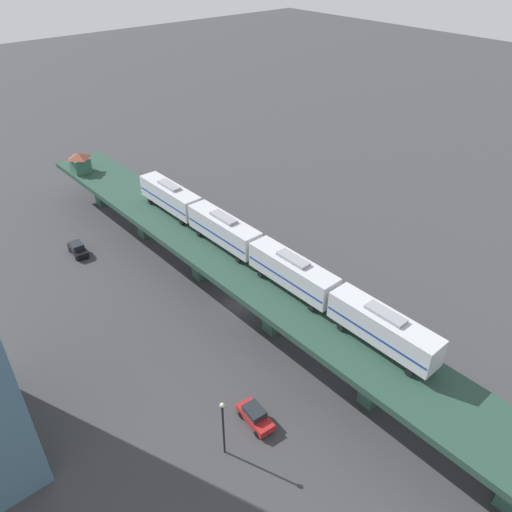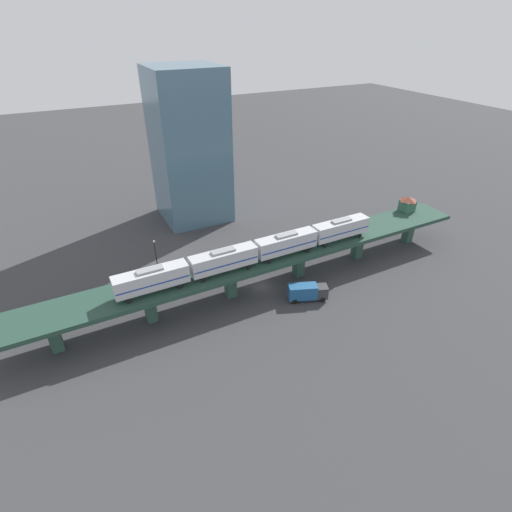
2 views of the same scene
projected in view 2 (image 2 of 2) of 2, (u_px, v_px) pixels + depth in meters
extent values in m
plane|color=#38383A|center=(261.00, 286.00, 77.71)|extent=(400.00, 400.00, 0.00)
cube|color=#244135|center=(262.00, 259.00, 74.46)|extent=(9.85, 92.12, 0.80)
cube|color=#2D5142|center=(409.00, 230.00, 91.55)|extent=(1.83, 1.83, 5.88)
cube|color=#2D5142|center=(358.00, 245.00, 85.57)|extent=(1.83, 1.83, 5.88)
cube|color=#2D5142|center=(299.00, 263.00, 79.58)|extent=(1.83, 1.83, 5.88)
cube|color=#2D5142|center=(230.00, 283.00, 73.60)|extent=(1.83, 1.83, 5.88)
cube|color=#2D5142|center=(150.00, 307.00, 67.61)|extent=(1.83, 1.83, 5.88)
cube|color=#2D5142|center=(54.00, 335.00, 61.62)|extent=(1.83, 1.83, 5.88)
cube|color=silver|center=(341.00, 228.00, 78.66)|extent=(2.99, 12.04, 3.10)
cube|color=navy|center=(340.00, 230.00, 78.81)|extent=(3.03, 11.80, 0.24)
cube|color=gray|center=(342.00, 220.00, 77.76)|extent=(1.47, 4.22, 0.36)
cylinder|color=black|center=(360.00, 236.00, 80.53)|extent=(0.23, 0.84, 0.84)
cylinder|color=black|center=(352.00, 231.00, 82.33)|extent=(0.23, 0.84, 0.84)
cylinder|color=black|center=(326.00, 245.00, 77.18)|extent=(0.23, 0.84, 0.84)
cylinder|color=black|center=(319.00, 240.00, 78.98)|extent=(0.23, 0.84, 0.84)
cube|color=silver|center=(286.00, 243.00, 73.63)|extent=(2.99, 12.04, 3.10)
cube|color=navy|center=(286.00, 244.00, 73.78)|extent=(3.03, 11.80, 0.24)
cube|color=gray|center=(287.00, 235.00, 72.73)|extent=(1.47, 4.22, 0.36)
cylinder|color=black|center=(308.00, 250.00, 75.50)|extent=(0.23, 0.84, 0.84)
cylinder|color=black|center=(301.00, 245.00, 77.30)|extent=(0.23, 0.84, 0.84)
cylinder|color=black|center=(269.00, 261.00, 72.15)|extent=(0.23, 0.84, 0.84)
cylinder|color=black|center=(263.00, 255.00, 73.95)|extent=(0.23, 0.84, 0.84)
cube|color=silver|center=(224.00, 260.00, 68.60)|extent=(2.99, 12.04, 3.10)
cube|color=navy|center=(224.00, 261.00, 68.76)|extent=(3.03, 11.80, 0.24)
cube|color=gray|center=(223.00, 251.00, 67.70)|extent=(1.47, 4.22, 0.36)
cylinder|color=black|center=(249.00, 267.00, 70.48)|extent=(0.23, 0.84, 0.84)
cylinder|color=black|center=(243.00, 261.00, 72.27)|extent=(0.23, 0.84, 0.84)
cylinder|color=black|center=(204.00, 280.00, 67.12)|extent=(0.23, 0.84, 0.84)
cylinder|color=black|center=(199.00, 273.00, 68.92)|extent=(0.23, 0.84, 0.84)
cube|color=silver|center=(151.00, 279.00, 63.57)|extent=(2.99, 12.04, 3.10)
cube|color=navy|center=(152.00, 281.00, 63.73)|extent=(3.03, 11.80, 0.24)
cube|color=gray|center=(150.00, 270.00, 62.67)|extent=(1.47, 4.22, 0.36)
cylinder|color=black|center=(180.00, 287.00, 65.45)|extent=(0.23, 0.84, 0.84)
cylinder|color=black|center=(176.00, 279.00, 67.25)|extent=(0.23, 0.84, 0.84)
cylinder|color=black|center=(129.00, 301.00, 62.10)|extent=(0.23, 0.84, 0.84)
cylinder|color=black|center=(125.00, 293.00, 63.90)|extent=(0.23, 0.84, 0.84)
cube|color=#33604C|center=(407.00, 206.00, 91.04)|extent=(2.84, 2.84, 2.50)
pyramid|color=brown|center=(409.00, 199.00, 90.16)|extent=(3.27, 3.27, 0.90)
cube|color=#AD1E1E|center=(167.00, 277.00, 79.22)|extent=(2.19, 4.54, 0.80)
cube|color=#1E2328|center=(167.00, 273.00, 78.86)|extent=(1.83, 2.34, 0.76)
cylinder|color=black|center=(175.00, 279.00, 79.20)|extent=(0.30, 0.68, 0.66)
cylinder|color=black|center=(174.00, 275.00, 80.56)|extent=(0.30, 0.68, 0.66)
cylinder|color=black|center=(161.00, 282.00, 78.29)|extent=(0.30, 0.68, 0.66)
cylinder|color=black|center=(159.00, 278.00, 79.65)|extent=(0.30, 0.68, 0.66)
cube|color=black|center=(334.00, 232.00, 95.56)|extent=(2.08, 4.51, 0.80)
cube|color=#1E2328|center=(335.00, 229.00, 95.21)|extent=(1.78, 2.30, 0.76)
cylinder|color=black|center=(341.00, 234.00, 95.58)|extent=(0.28, 0.67, 0.66)
cylinder|color=black|center=(337.00, 231.00, 96.93)|extent=(0.28, 0.67, 0.66)
cylinder|color=black|center=(331.00, 236.00, 94.62)|extent=(0.28, 0.67, 0.66)
cylinder|color=black|center=(327.00, 233.00, 95.96)|extent=(0.28, 0.67, 0.66)
cube|color=#333338|center=(322.00, 291.00, 73.50)|extent=(2.77, 2.66, 2.30)
cube|color=#1E5184|center=(303.00, 292.00, 73.08)|extent=(4.01, 5.68, 2.70)
cylinder|color=black|center=(322.00, 300.00, 73.26)|extent=(0.68, 1.06, 1.00)
cylinder|color=black|center=(320.00, 293.00, 74.94)|extent=(0.68, 1.06, 1.00)
cylinder|color=black|center=(295.00, 301.00, 72.77)|extent=(0.68, 1.06, 1.00)
cylinder|color=black|center=(293.00, 295.00, 74.53)|extent=(0.68, 1.06, 1.00)
cylinder|color=black|center=(156.00, 256.00, 81.03)|extent=(0.20, 0.20, 6.50)
sphere|color=beige|center=(154.00, 241.00, 79.23)|extent=(0.44, 0.44, 0.44)
cube|color=slate|center=(189.00, 147.00, 95.91)|extent=(16.00, 16.00, 36.00)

